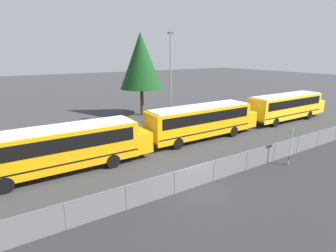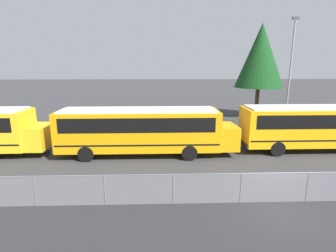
{
  "view_description": "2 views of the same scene",
  "coord_description": "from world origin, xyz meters",
  "px_view_note": "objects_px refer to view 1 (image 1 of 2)",
  "views": [
    {
      "loc": [
        -9.15,
        -11.33,
        7.92
      ],
      "look_at": [
        2.02,
        6.26,
        2.12
      ],
      "focal_mm": 28.0,
      "sensor_mm": 36.0,
      "label": 1
    },
    {
      "loc": [
        -5.1,
        -10.6,
        6.09
      ],
      "look_at": [
        -4.5,
        7.74,
        1.75
      ],
      "focal_mm": 28.0,
      "sensor_mm": 36.0,
      "label": 2
    }
  ],
  "objects_px": {
    "school_bus_2": "(202,119)",
    "school_bus_3": "(287,105)",
    "street_sign": "(290,146)",
    "tree_1": "(141,61)",
    "light_pole": "(171,77)",
    "school_bus_1": "(63,146)"
  },
  "relations": [
    {
      "from": "school_bus_2",
      "to": "tree_1",
      "type": "height_order",
      "value": "tree_1"
    },
    {
      "from": "school_bus_1",
      "to": "light_pole",
      "type": "distance_m",
      "value": 14.94
    },
    {
      "from": "school_bus_1",
      "to": "street_sign",
      "type": "distance_m",
      "value": 16.01
    },
    {
      "from": "street_sign",
      "to": "tree_1",
      "type": "height_order",
      "value": "tree_1"
    },
    {
      "from": "light_pole",
      "to": "tree_1",
      "type": "height_order",
      "value": "tree_1"
    },
    {
      "from": "street_sign",
      "to": "light_pole",
      "type": "xyz_separation_m",
      "value": [
        -1.12,
        14.18,
        3.97
      ]
    },
    {
      "from": "school_bus_3",
      "to": "light_pole",
      "type": "distance_m",
      "value": 14.58
    },
    {
      "from": "school_bus_3",
      "to": "tree_1",
      "type": "height_order",
      "value": "tree_1"
    },
    {
      "from": "school_bus_2",
      "to": "school_bus_3",
      "type": "bearing_deg",
      "value": -0.04
    },
    {
      "from": "school_bus_3",
      "to": "tree_1",
      "type": "bearing_deg",
      "value": 137.88
    },
    {
      "from": "school_bus_3",
      "to": "school_bus_1",
      "type": "bearing_deg",
      "value": -178.61
    },
    {
      "from": "school_bus_3",
      "to": "tree_1",
      "type": "distance_m",
      "value": 18.7
    },
    {
      "from": "school_bus_1",
      "to": "school_bus_2",
      "type": "relative_size",
      "value": 1.0
    },
    {
      "from": "school_bus_3",
      "to": "street_sign",
      "type": "bearing_deg",
      "value": -144.88
    },
    {
      "from": "school_bus_2",
      "to": "school_bus_3",
      "type": "height_order",
      "value": "same"
    },
    {
      "from": "tree_1",
      "to": "school_bus_2",
      "type": "bearing_deg",
      "value": -88.91
    },
    {
      "from": "school_bus_1",
      "to": "tree_1",
      "type": "relative_size",
      "value": 1.15
    },
    {
      "from": "school_bus_1",
      "to": "light_pole",
      "type": "relative_size",
      "value": 1.2
    },
    {
      "from": "school_bus_3",
      "to": "street_sign",
      "type": "distance_m",
      "value": 14.34
    },
    {
      "from": "school_bus_2",
      "to": "street_sign",
      "type": "distance_m",
      "value": 8.39
    },
    {
      "from": "school_bus_2",
      "to": "tree_1",
      "type": "distance_m",
      "value": 13.09
    },
    {
      "from": "light_pole",
      "to": "tree_1",
      "type": "distance_m",
      "value": 6.35
    }
  ]
}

